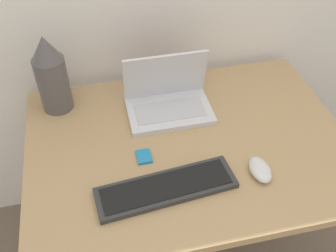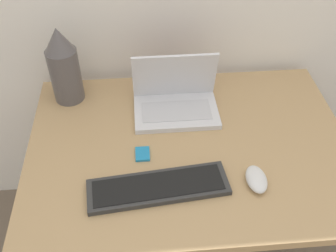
{
  "view_description": "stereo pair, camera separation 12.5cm",
  "coord_description": "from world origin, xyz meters",
  "px_view_note": "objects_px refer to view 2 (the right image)",
  "views": [
    {
      "loc": [
        -0.28,
        -0.51,
        1.68
      ],
      "look_at": [
        -0.08,
        0.39,
        0.82
      ],
      "focal_mm": 42.0,
      "sensor_mm": 36.0,
      "label": 1
    },
    {
      "loc": [
        -0.15,
        -0.53,
        1.68
      ],
      "look_at": [
        -0.08,
        0.39,
        0.82
      ],
      "focal_mm": 42.0,
      "sensor_mm": 36.0,
      "label": 2
    }
  ],
  "objects_px": {
    "keyboard": "(158,187)",
    "vase": "(64,66)",
    "laptop": "(175,99)",
    "mp3_player": "(143,154)",
    "mouse": "(256,179)"
  },
  "relations": [
    {
      "from": "keyboard",
      "to": "vase",
      "type": "height_order",
      "value": "vase"
    },
    {
      "from": "mouse",
      "to": "vase",
      "type": "height_order",
      "value": "vase"
    },
    {
      "from": "mp3_player",
      "to": "keyboard",
      "type": "bearing_deg",
      "value": -73.81
    },
    {
      "from": "keyboard",
      "to": "laptop",
      "type": "bearing_deg",
      "value": 76.49
    },
    {
      "from": "laptop",
      "to": "vase",
      "type": "distance_m",
      "value": 0.42
    },
    {
      "from": "mouse",
      "to": "mp3_player",
      "type": "relative_size",
      "value": 1.77
    },
    {
      "from": "laptop",
      "to": "vase",
      "type": "relative_size",
      "value": 1.02
    },
    {
      "from": "vase",
      "to": "keyboard",
      "type": "bearing_deg",
      "value": -56.76
    },
    {
      "from": "laptop",
      "to": "vase",
      "type": "height_order",
      "value": "vase"
    },
    {
      "from": "laptop",
      "to": "keyboard",
      "type": "bearing_deg",
      "value": -103.51
    },
    {
      "from": "keyboard",
      "to": "vase",
      "type": "distance_m",
      "value": 0.58
    },
    {
      "from": "mouse",
      "to": "mp3_player",
      "type": "xyz_separation_m",
      "value": [
        -0.34,
        0.15,
        -0.01
      ]
    },
    {
      "from": "laptop",
      "to": "mp3_player",
      "type": "height_order",
      "value": "laptop"
    },
    {
      "from": "keyboard",
      "to": "mouse",
      "type": "relative_size",
      "value": 4.05
    },
    {
      "from": "mouse",
      "to": "vase",
      "type": "relative_size",
      "value": 0.36
    }
  ]
}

